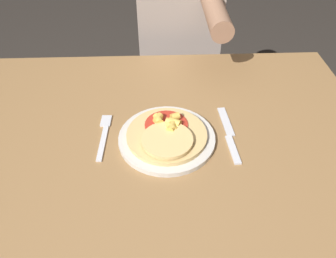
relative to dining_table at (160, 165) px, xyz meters
name	(u,v)px	position (x,y,z in m)	size (l,w,h in m)	color
dining_table	(160,165)	(0.00, 0.00, 0.00)	(1.19, 0.88, 0.73)	olive
plate	(168,138)	(0.02, -0.01, 0.11)	(0.25, 0.25, 0.01)	beige
pizza	(168,134)	(0.02, -0.01, 0.13)	(0.21, 0.21, 0.04)	tan
fork	(105,133)	(-0.15, 0.02, 0.11)	(0.03, 0.18, 0.00)	silver
knife	(230,135)	(0.19, 0.00, 0.11)	(0.03, 0.22, 0.00)	silver
person_diner	(180,34)	(0.10, 0.66, 0.08)	(0.33, 0.52, 1.22)	#2D2D38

